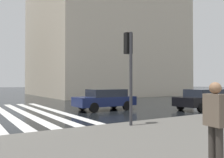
% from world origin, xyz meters
% --- Properties ---
extents(ground_plane, '(220.00, 220.00, 0.00)m').
position_xyz_m(ground_plane, '(0.00, 0.00, 0.00)').
color(ground_plane, black).
extents(zebra_crossing, '(13.00, 6.50, 0.01)m').
position_xyz_m(zebra_crossing, '(4.00, -0.38, 0.00)').
color(zebra_crossing, silver).
rests_on(zebra_crossing, ground_plane).
extents(haussmann_block_corner, '(19.12, 20.40, 23.90)m').
position_xyz_m(haussmann_block_corner, '(22.06, -17.54, 11.70)').
color(haussmann_block_corner, beige).
rests_on(haussmann_block_corner, ground_plane).
extents(traffic_signal_post, '(0.44, 0.30, 3.70)m').
position_xyz_m(traffic_signal_post, '(-3.65, -3.85, 2.81)').
color(traffic_signal_post, '#333338').
rests_on(traffic_signal_post, sidewalk_pavement).
extents(car_navy, '(1.85, 4.10, 1.41)m').
position_xyz_m(car_navy, '(2.50, -6.37, 0.76)').
color(car_navy, navy).
rests_on(car_navy, ground_plane).
extents(car_black, '(1.85, 4.10, 1.41)m').
position_xyz_m(car_black, '(-1.00, -12.02, 0.76)').
color(car_black, black).
rests_on(car_black, ground_plane).
extents(pedestrian_approaching_kerb, '(0.43, 0.30, 1.68)m').
position_xyz_m(pedestrian_approaching_kerb, '(-8.61, -2.20, 1.14)').
color(pedestrian_approaching_kerb, '#6B5B4C').
rests_on(pedestrian_approaching_kerb, sidewalk_pavement).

